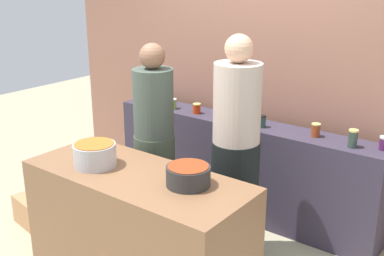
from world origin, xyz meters
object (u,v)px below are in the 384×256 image
preserve_jar_3 (235,113)px  cook_with_tongs (155,152)px  preserve_jar_5 (316,130)px  preserve_jar_4 (262,121)px  preserve_jar_7 (384,143)px  preserve_jar_2 (222,112)px  bread_crate (39,210)px  cooking_pot_center (188,176)px  preserve_jar_0 (173,104)px  preserve_jar_1 (197,108)px  preserve_jar_6 (353,138)px  cook_in_cap (235,162)px  cooking_pot_left (95,155)px

preserve_jar_3 → cook_with_tongs: bearing=-110.1°
preserve_jar_5 → preserve_jar_4: bearing=-174.0°
preserve_jar_7 → cook_with_tongs: size_ratio=0.06×
preserve_jar_2 → bread_crate: bearing=-131.1°
preserve_jar_4 → cooking_pot_center: size_ratio=0.37×
preserve_jar_0 → preserve_jar_1: 0.29m
preserve_jar_6 → cook_in_cap: cook_in_cap is taller
cook_with_tongs → preserve_jar_2: bearing=77.4°
preserve_jar_0 → preserve_jar_1: preserve_jar_0 is taller
preserve_jar_5 → cook_with_tongs: cook_with_tongs is taller
preserve_jar_4 → preserve_jar_6: 0.82m
preserve_jar_2 → preserve_jar_4: 0.43m
preserve_jar_4 → cook_with_tongs: 0.99m
preserve_jar_1 → cooking_pot_center: cooking_pot_center is taller
preserve_jar_4 → cook_in_cap: 0.66m
preserve_jar_6 → cook_in_cap: bearing=-138.2°
preserve_jar_6 → cooking_pot_left: (-1.40, -1.42, -0.03)m
preserve_jar_4 → cooking_pot_center: preserve_jar_4 is taller
cook_with_tongs → cooking_pot_center: bearing=-34.5°
preserve_jar_2 → preserve_jar_6: size_ratio=0.85×
preserve_jar_2 → cooking_pot_center: (0.60, -1.30, -0.03)m
cooking_pot_left → cook_with_tongs: (-0.02, 0.68, -0.19)m
cook_with_tongs → bread_crate: cook_with_tongs is taller
preserve_jar_0 → bread_crate: bearing=-114.2°
cooking_pot_center → preserve_jar_6: bearing=62.8°
preserve_jar_4 → cooking_pot_left: 1.54m
preserve_jar_6 → preserve_jar_2: bearing=178.5°
preserve_jar_5 → cooking_pot_center: 1.37m
preserve_jar_4 → cooking_pot_center: (0.16, -1.28, -0.03)m
preserve_jar_3 → preserve_jar_4: (0.31, -0.05, -0.00)m
preserve_jar_0 → preserve_jar_7: size_ratio=0.96×
bread_crate → preserve_jar_2: bearing=48.9°
preserve_jar_1 → cook_with_tongs: size_ratio=0.06×
cook_in_cap → preserve_jar_7: bearing=38.2°
preserve_jar_0 → cooking_pot_center: (1.17, -1.26, -0.02)m
preserve_jar_0 → preserve_jar_1: (0.29, 0.01, -0.00)m
preserve_jar_1 → cooking_pot_left: bearing=-84.7°
cook_in_cap → cooking_pot_center: bearing=-86.7°
preserve_jar_0 → bread_crate: (-0.57, -1.27, -0.84)m
preserve_jar_1 → preserve_jar_3: size_ratio=0.84×
preserve_jar_3 → preserve_jar_6: preserve_jar_6 is taller
preserve_jar_3 → preserve_jar_2: bearing=-165.5°
preserve_jar_3 → preserve_jar_6: bearing=-3.3°
preserve_jar_3 → cooking_pot_center: preserve_jar_3 is taller
preserve_jar_6 → preserve_jar_4: bearing=179.1°
preserve_jar_4 → cooking_pot_left: cooking_pot_left is taller
preserve_jar_7 → cook_with_tongs: (-1.64, -0.83, -0.20)m
preserve_jar_6 → cooking_pot_center: size_ratio=0.49×
cooking_pot_left → cook_with_tongs: 0.70m
bread_crate → cooking_pot_center: bearing=0.4°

